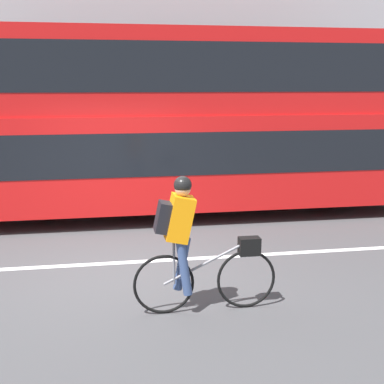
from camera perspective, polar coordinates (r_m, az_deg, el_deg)
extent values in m
plane|color=#424244|center=(8.23, -7.45, -8.17)|extent=(80.00, 80.00, 0.00)
cube|color=silver|center=(8.51, -7.54, -7.48)|extent=(50.00, 0.14, 0.01)
cube|color=gray|center=(14.00, -8.61, 0.38)|extent=(60.00, 2.00, 0.14)
cube|color=#9E9EA3|center=(15.00, -9.28, 18.52)|extent=(60.00, 0.30, 9.21)
cylinder|color=black|center=(12.35, 13.86, 0.62)|extent=(0.97, 0.30, 0.97)
cylinder|color=black|center=(11.38, -15.73, -0.41)|extent=(0.97, 0.30, 0.97)
cube|color=red|center=(11.35, -0.32, 3.78)|extent=(9.90, 2.44, 1.86)
cube|color=black|center=(11.32, -0.32, 4.90)|extent=(9.50, 2.46, 0.82)
cube|color=red|center=(11.24, -0.33, 12.64)|extent=(9.90, 2.34, 1.64)
cube|color=black|center=(11.24, -0.33, 13.06)|extent=(9.50, 2.36, 0.92)
torus|color=black|center=(6.77, 5.80, -9.22)|extent=(0.75, 0.04, 0.75)
torus|color=black|center=(6.57, -3.02, -9.82)|extent=(0.75, 0.04, 0.75)
cylinder|color=slate|center=(6.57, 1.47, -7.59)|extent=(1.05, 0.03, 0.51)
cylinder|color=slate|center=(6.49, -1.94, -7.49)|extent=(0.03, 0.03, 0.55)
cube|color=black|center=(6.63, 6.13, -5.77)|extent=(0.26, 0.16, 0.22)
cube|color=orange|center=(6.34, -1.34, -2.79)|extent=(0.37, 0.32, 0.58)
cube|color=black|center=(6.31, -3.14, -2.69)|extent=(0.21, 0.26, 0.38)
cylinder|color=#384C7A|center=(6.61, -1.09, -7.64)|extent=(0.22, 0.11, 0.67)
cylinder|color=#384C7A|center=(6.44, -0.84, -8.17)|extent=(0.20, 0.11, 0.67)
sphere|color=tan|center=(6.27, -1.00, 0.37)|extent=(0.19, 0.19, 0.19)
sphere|color=black|center=(6.26, -1.00, 0.75)|extent=(0.21, 0.21, 0.21)
cylinder|color=#59595B|center=(13.74, -6.54, 5.30)|extent=(0.07, 0.07, 2.26)
cube|color=red|center=(13.63, -6.62, 9.05)|extent=(0.36, 0.02, 0.36)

